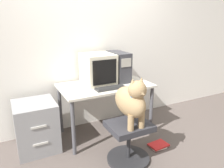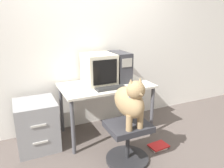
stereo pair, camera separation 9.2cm
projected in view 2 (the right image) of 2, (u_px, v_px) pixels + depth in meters
ground_plane at (117, 144)px, 3.02m from camera, size 12.00×12.00×0.00m
wall_back at (94, 43)px, 3.33m from camera, size 8.00×0.05×2.60m
desk at (106, 91)px, 3.14m from camera, size 1.28×0.74×0.76m
crt_monitor at (99, 69)px, 3.12m from camera, size 0.42×0.46×0.43m
pc_tower at (120, 66)px, 3.25m from camera, size 0.21×0.45×0.43m
keyboard at (111, 88)px, 2.91m from camera, size 0.41×0.14×0.03m
computer_mouse at (130, 85)px, 3.00m from camera, size 0.06×0.04×0.04m
office_chair at (128, 141)px, 2.61m from camera, size 0.52×0.52×0.50m
dog at (130, 101)px, 2.42m from camera, size 0.25×0.54×0.59m
filing_cabinet at (37, 125)px, 2.87m from camera, size 0.51×0.54×0.65m
book_stack_floor at (158, 146)px, 2.93m from camera, size 0.26×0.20×0.04m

